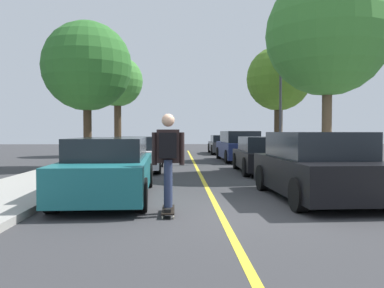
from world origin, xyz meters
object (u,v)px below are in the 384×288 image
Objects in this scene: parked_car_left_nearest at (109,168)px; parked_car_right_nearest at (317,167)px; parked_car_right_near at (263,155)px; parked_car_right_far at (239,146)px; parked_car_right_farthest at (224,144)px; street_tree_right_nearest at (328,34)px; skateboarder at (168,155)px; street_tree_left_nearest at (87,67)px; streetlamp at (281,88)px; parked_car_left_near at (138,153)px; street_tree_left_near at (117,82)px; street_tree_right_near at (279,79)px; skateboard at (168,210)px.

parked_car_right_nearest is at bearing -4.14° from parked_car_left_nearest.
parked_car_right_near is 5.70m from parked_car_right_far.
street_tree_right_nearest reaches higher than parked_car_right_farthest.
street_tree_right_nearest is 9.42m from skateboarder.
parked_car_right_near is at bearing -90.00° from parked_car_right_farthest.
parked_car_left_nearest is 0.81× the size of street_tree_left_nearest.
street_tree_left_nearest is (-6.76, 7.67, 3.41)m from parked_car_right_nearest.
street_tree_left_nearest is at bearing -165.10° from streetlamp.
parked_car_right_far is at bearing 44.92° from parked_car_left_near.
street_tree_right_nearest reaches higher than parked_car_right_far.
street_tree_left_near is at bearing 97.90° from parked_car_left_nearest.
street_tree_left_near is (-6.76, 10.16, 3.87)m from parked_car_right_near.
parked_car_right_far is 1.06× the size of parked_car_right_farthest.
parked_car_left_nearest is 7.02m from parked_car_right_near.
parked_car_right_farthest is (4.62, 11.37, -0.04)m from parked_car_left_near.
street_tree_right_nearest is at bearing -85.35° from streetlamp.
streetlamp is 3.54× the size of skateboarder.
street_tree_left_near is 9.74m from street_tree_right_near.
parked_car_right_farthest is 8.14m from street_tree_left_near.
parked_car_left_nearest is 1.13× the size of parked_car_right_nearest.
street_tree_left_nearest reaches higher than parked_car_right_near.
skateboarder reaches higher than parked_car_right_near.
parked_car_right_nearest is 3.66m from skateboard.
parked_car_left_nearest is 18.34m from parked_car_right_farthest.
street_tree_left_nearest reaches higher than parked_car_left_near.
streetlamp is (1.75, 4.32, 2.92)m from parked_car_right_near.
street_tree_right_nearest reaches higher than streetlamp.
skateboarder is at bearing -111.84° from street_tree_right_near.
street_tree_right_near reaches higher than parked_car_right_nearest.
streetlamp is at bearing 26.86° from parked_car_left_near.
parked_car_right_far is 7.75m from street_tree_right_nearest.
streetlamp is (-0.39, -1.91, -0.64)m from street_tree_right_near.
skateboarder is at bearing -78.57° from street_tree_left_near.
skateboarder is (1.37, -8.31, 0.42)m from parked_car_left_near.
parked_car_right_farthest is 0.77× the size of street_tree_left_nearest.
street_tree_right_near is 14.83m from skateboarder.
skateboarder is at bearing -69.25° from street_tree_left_nearest.
street_tree_left_nearest is at bearing -123.01° from parked_car_right_farthest.
parked_car_left_nearest is 0.78× the size of streetlamp.
parked_car_right_nearest is 5.61m from parked_car_right_near.
parked_car_left_near is 8.44m from skateboarder.
skateboard is (1.37, -1.91, -0.58)m from parked_car_left_nearest.
parked_car_left_near is at bearing -153.14° from streetlamp.
street_tree_left_near is (-2.14, 15.43, 3.85)m from parked_car_left_nearest.
street_tree_left_near is 0.99× the size of streetlamp.
skateboard is at bearing -99.39° from parked_car_right_farthest.
skateboarder is (0.00, -0.03, 0.98)m from skateboard.
street_tree_left_near reaches higher than parked_car_right_far.
parked_car_right_farthest is at bearing 56.99° from street_tree_left_nearest.
street_tree_right_nearest reaches higher than parked_car_left_nearest.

